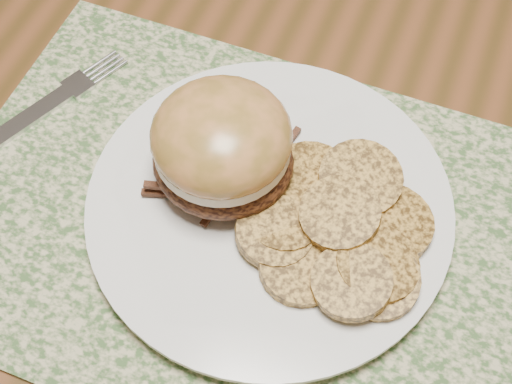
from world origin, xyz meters
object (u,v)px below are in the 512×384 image
at_px(fork, 31,117).
at_px(pork_sandwich, 222,146).
at_px(dinner_plate, 269,206).
at_px(dining_table, 445,246).

bearing_deg(fork, pork_sandwich, 23.43).
distance_m(dinner_plate, fork, 0.22).
distance_m(pork_sandwich, fork, 0.18).
height_order(dinner_plate, pork_sandwich, pork_sandwich).
bearing_deg(pork_sandwich, dining_table, 12.27).
bearing_deg(fork, dining_table, 33.46).
bearing_deg(pork_sandwich, fork, 172.99).
distance_m(dinner_plate, pork_sandwich, 0.06).
bearing_deg(fork, dinner_plate, 21.32).
bearing_deg(dining_table, pork_sandwich, -161.56).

